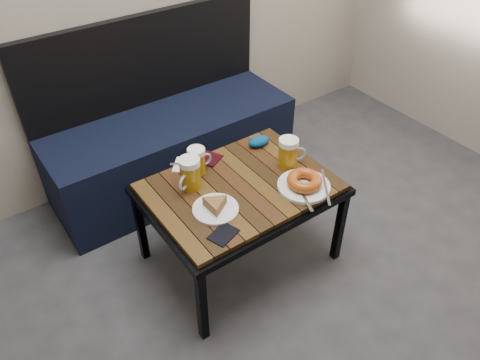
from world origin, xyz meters
TOP-DOWN VIEW (x-y plane):
  - bench at (0.24, 1.76)m, footprint 1.40×0.50m
  - cafe_table at (0.20, 1.02)m, footprint 0.84×0.62m
  - beer_mug_left at (0.02, 1.13)m, footprint 0.14×0.12m
  - beer_mug_centre at (0.10, 1.21)m, footprint 0.12×0.08m
  - beer_mug_right at (0.47, 1.01)m, footprint 0.14×0.11m
  - plate_pie at (0.02, 0.94)m, footprint 0.19×0.19m
  - plate_bagel at (0.42, 0.84)m, footprint 0.26×0.29m
  - napkin_left at (0.08, 1.28)m, footprint 0.16×0.16m
  - napkin_right at (0.42, 0.87)m, footprint 0.17×0.16m
  - passport_navy at (-0.03, 0.80)m, footprint 0.13×0.12m
  - passport_burgundy at (0.19, 1.28)m, footprint 0.15×0.17m
  - knit_pouch at (0.46, 1.22)m, footprint 0.12×0.08m

SIDE VIEW (x-z plane):
  - bench at x=0.24m, z-range -0.20..0.75m
  - cafe_table at x=0.20m, z-range 0.19..0.66m
  - passport_navy at x=-0.03m, z-range 0.47..0.48m
  - passport_burgundy at x=0.19m, z-range 0.47..0.48m
  - napkin_left at x=0.08m, z-range 0.47..0.48m
  - napkin_right at x=0.42m, z-range 0.47..0.48m
  - plate_pie at x=0.02m, z-range 0.47..0.52m
  - knit_pouch at x=0.46m, z-range 0.47..0.52m
  - plate_bagel at x=0.42m, z-range 0.47..0.53m
  - beer_mug_centre at x=0.10m, z-range 0.47..0.60m
  - beer_mug_right at x=0.47m, z-range 0.47..0.62m
  - beer_mug_left at x=0.02m, z-range 0.47..0.62m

